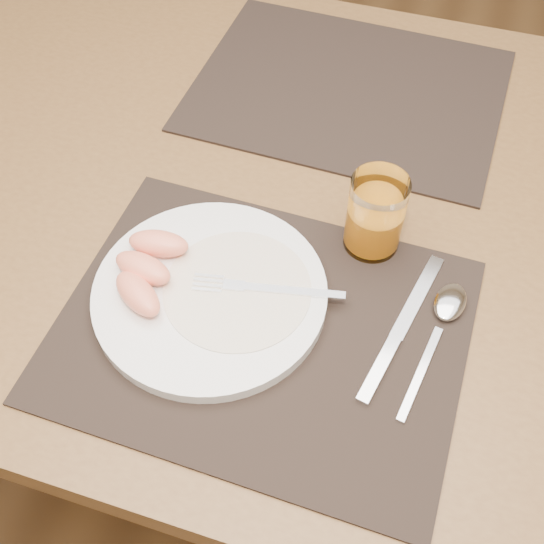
{
  "coord_description": "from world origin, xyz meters",
  "views": [
    {
      "loc": [
        0.14,
        -0.61,
        1.4
      ],
      "look_at": [
        -0.0,
        -0.15,
        0.77
      ],
      "focal_mm": 45.0,
      "sensor_mm": 36.0,
      "label": 1
    }
  ],
  "objects": [
    {
      "name": "grapefruit_wedges",
      "position": [
        -0.14,
        -0.2,
        0.78
      ],
      "size": [
        0.09,
        0.13,
        0.03
      ],
      "color": "#FF8D68",
      "rests_on": "plate"
    },
    {
      "name": "placemat_near",
      "position": [
        0.01,
        -0.22,
        0.75
      ],
      "size": [
        0.46,
        0.36,
        0.0
      ],
      "primitive_type": "cube",
      "rotation": [
        0.0,
        0.0,
        -0.02
      ],
      "color": "black",
      "rests_on": "table"
    },
    {
      "name": "fork",
      "position": [
        -0.01,
        -0.18,
        0.77
      ],
      "size": [
        0.17,
        0.05,
        0.0
      ],
      "color": "silver",
      "rests_on": "plate"
    },
    {
      "name": "knife",
      "position": [
        0.15,
        -0.19,
        0.76
      ],
      "size": [
        0.06,
        0.22,
        0.01
      ],
      "color": "silver",
      "rests_on": "placemat_near"
    },
    {
      "name": "spoon",
      "position": [
        0.2,
        -0.14,
        0.76
      ],
      "size": [
        0.05,
        0.19,
        0.01
      ],
      "color": "silver",
      "rests_on": "placemat_near"
    },
    {
      "name": "juice_glass",
      "position": [
        0.1,
        -0.06,
        0.8
      ],
      "size": [
        0.07,
        0.07,
        0.1
      ],
      "color": "white",
      "rests_on": "placemat_near"
    },
    {
      "name": "ground",
      "position": [
        0.0,
        0.0,
        0.0
      ],
      "size": [
        5.0,
        5.0,
        0.0
      ],
      "primitive_type": "plane",
      "color": "brown",
      "rests_on": "ground"
    },
    {
      "name": "plate_dressing",
      "position": [
        -0.03,
        -0.19,
        0.77
      ],
      "size": [
        0.17,
        0.17,
        0.0
      ],
      "color": "white",
      "rests_on": "plate"
    },
    {
      "name": "placemat_far",
      "position": [
        -0.0,
        0.22,
        0.75
      ],
      "size": [
        0.46,
        0.36,
        0.0
      ],
      "primitive_type": "cube",
      "rotation": [
        0.0,
        0.0,
        -0.03
      ],
      "color": "black",
      "rests_on": "table"
    },
    {
      "name": "table",
      "position": [
        0.0,
        0.0,
        0.67
      ],
      "size": [
        1.4,
        0.9,
        0.75
      ],
      "color": "brown",
      "rests_on": "ground"
    },
    {
      "name": "plate",
      "position": [
        -0.06,
        -0.2,
        0.76
      ],
      "size": [
        0.27,
        0.27,
        0.02
      ],
      "primitive_type": "cylinder",
      "color": "white",
      "rests_on": "placemat_near"
    }
  ]
}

